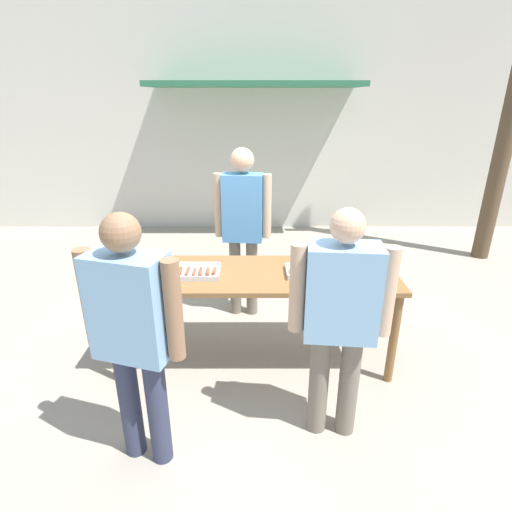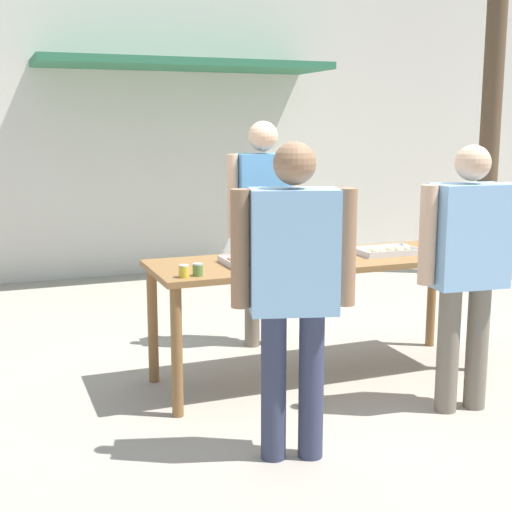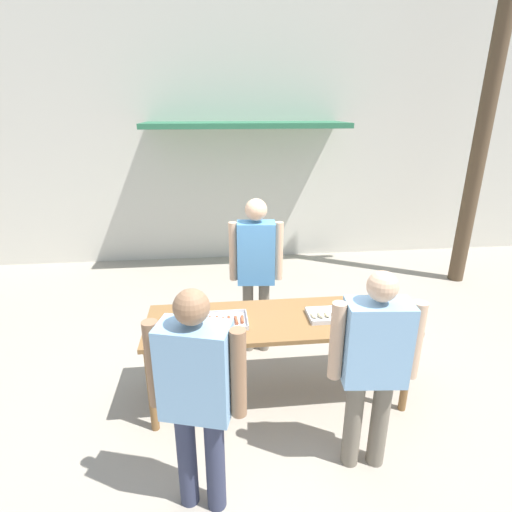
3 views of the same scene
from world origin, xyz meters
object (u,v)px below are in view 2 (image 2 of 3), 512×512
Objects in this scene: food_tray_buns at (386,251)px; food_tray_sausages at (256,261)px; condiment_jar_mustard at (184,271)px; utility_pole at (496,26)px; person_server_behind_table at (263,213)px; beer_cup at (475,248)px; condiment_jar_ketchup at (198,270)px; person_customer_with_cup at (468,257)px; person_customer_holding_hotdog at (293,276)px.

food_tray_sausages is at bearing -179.99° from food_tray_buns.
utility_pole is at bearing 31.90° from condiment_jar_mustard.
person_server_behind_table is (0.95, 1.10, 0.18)m from condiment_jar_mustard.
beer_cup is (1.57, -0.24, 0.03)m from food_tray_sausages.
condiment_jar_mustard is at bearing -179.89° from beer_cup.
person_server_behind_table is (0.39, 0.85, 0.21)m from food_tray_sausages.
food_tray_buns is 1.48m from condiment_jar_ketchup.
person_customer_with_cup is at bearing -85.68° from food_tray_buns.
condiment_jar_ketchup is 0.01× the size of utility_pole.
utility_pole is at bearing -122.73° from person_customer_holding_hotdog.
condiment_jar_mustard is 0.05× the size of person_customer_with_cup.
beer_cup is (0.57, -0.24, 0.02)m from food_tray_buns.
beer_cup is at bearing 0.11° from condiment_jar_mustard.
person_server_behind_table is (-1.18, 1.09, 0.18)m from beer_cup.
person_customer_with_cup is (1.62, -0.57, 0.08)m from condiment_jar_mustard.
person_customer_holding_hotdog is 0.30× the size of utility_pole.
condiment_jar_ketchup is at bearing -147.68° from utility_pole.
beer_cup is 1.94m from person_customer_holding_hotdog.
person_customer_holding_hotdog is at bearing -71.29° from condiment_jar_ketchup.
person_server_behind_table reaches higher than beer_cup.
condiment_jar_ketchup is at bearing -55.15° from person_customer_holding_hotdog.
condiment_jar_ketchup is 1.64m from person_customer_with_cup.
food_tray_sausages is at bearing 26.85° from condiment_jar_ketchup.
food_tray_sausages is 0.08× the size of utility_pole.
condiment_jar_mustard is at bearing -156.03° from food_tray_sausages.
person_customer_with_cup reaches higher than condiment_jar_mustard.
food_tray_sausages is 1.59m from beer_cup.
person_customer_holding_hotdog reaches higher than person_customer_with_cup.
person_customer_holding_hotdog is at bearing -100.57° from food_tray_sausages.
condiment_jar_ketchup is at bearing -15.69° from person_customer_with_cup.
condiment_jar_ketchup is at bearing -123.21° from person_server_behind_table.
person_customer_with_cup is at bearing -19.58° from condiment_jar_mustard.
person_customer_with_cup is 4.76m from utility_pole.
condiment_jar_mustard is at bearing -14.26° from person_customer_with_cup.
food_tray_sausages is 0.24× the size of person_server_behind_table.
person_server_behind_table reaches higher than person_customer_with_cup.
food_tray_sausages is 1.34m from person_customer_with_cup.
person_customer_holding_hotdog is (0.27, -0.81, 0.10)m from condiment_jar_ketchup.
condiment_jar_mustard is 1.46m from person_server_behind_table.
food_tray_buns is 1.57m from condiment_jar_mustard.
condiment_jar_ketchup is 0.05× the size of person_customer_with_cup.
person_server_behind_table is 1.98m from person_customer_holding_hotdog.
condiment_jar_mustard is 0.05× the size of person_customer_holding_hotdog.
beer_cup is 0.02× the size of utility_pole.
food_tray_buns is at bearing -80.37° from person_customer_with_cup.
condiment_jar_ketchup is 0.86m from person_customer_holding_hotdog.
person_server_behind_table is at bearing 65.39° from food_tray_sausages.
person_server_behind_table is at bearing 51.71° from condiment_jar_ketchup.
person_customer_holding_hotdog is at bearing 15.34° from person_customer_with_cup.
utility_pole reaches higher than person_customer_holding_hotdog.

